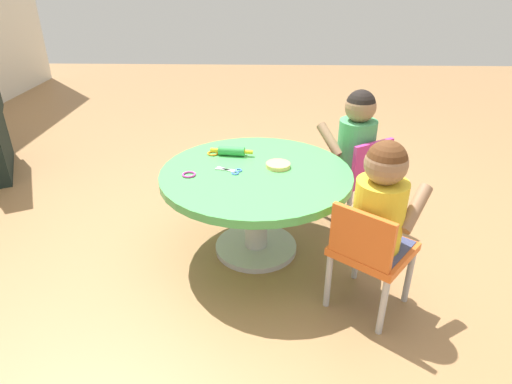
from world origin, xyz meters
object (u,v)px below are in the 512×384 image
Objects in this scene: seated_child_left at (381,201)px; craft_scissors at (232,171)px; craft_table at (256,189)px; child_chair_right at (357,174)px; child_chair_left at (370,251)px; seated_child_right at (357,135)px; rolling_pin at (232,151)px.

seated_child_left is 3.58× the size of craft_scissors.
child_chair_right is at bearing -60.70° from craft_table.
child_chair_left is at bearing 173.82° from child_chair_right.
child_chair_right is at bearing -147.68° from seated_child_right.
seated_child_right is (0.76, -0.04, 0.00)m from seated_child_left.
seated_child_right reaches higher than child_chair_right.
craft_table is 4.15× the size of rolling_pin.
child_chair_right is (0.73, -0.06, -0.23)m from seated_child_left.
seated_child_left is 0.76m from craft_scissors.
child_chair_right reaches higher than craft_table.
craft_scissors is (-0.01, 0.12, 0.10)m from craft_table.
rolling_pin is (0.64, 0.63, 0.19)m from child_chair_left.
child_chair_left is at bearing -125.24° from craft_scissors.
child_chair_left is 1.05× the size of seated_child_left.
seated_child_left is 2.21× the size of rolling_pin.
craft_table is at bearing 122.77° from seated_child_right.
craft_table is 1.79× the size of child_chair_left.
seated_child_left is at bearing -132.86° from rolling_pin.
craft_table is 1.88× the size of seated_child_left.
child_chair_right reaches higher than rolling_pin.
craft_table is at bearing 48.33° from child_chair_left.
child_chair_right is (0.76, -0.08, 0.00)m from child_chair_left.
rolling_pin is at bearing 99.78° from child_chair_right.
seated_child_left reaches higher than craft_table.
child_chair_right is 3.76× the size of craft_scissors.
child_chair_right is 1.05× the size of seated_child_right.
craft_table is 0.66m from child_chair_left.
child_chair_right is 0.79m from craft_scissors.
child_chair_right is 2.32× the size of rolling_pin.
child_chair_left reaches higher than craft_table.
seated_child_right is 0.77m from craft_scissors.
craft_table is at bearing -86.99° from craft_scissors.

